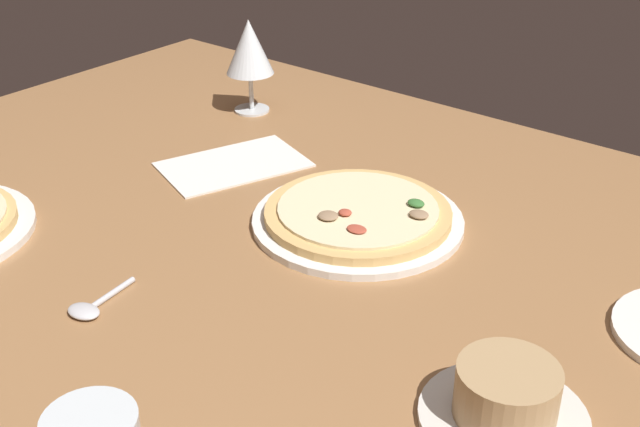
# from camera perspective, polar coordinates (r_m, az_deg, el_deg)

# --- Properties ---
(dining_table) EXTENTS (1.50, 1.10, 0.04)m
(dining_table) POSITION_cam_1_polar(r_m,az_deg,el_deg) (1.04, -2.73, -3.09)
(dining_table) COLOR #996B42
(dining_table) RESTS_ON ground
(pizza_main) EXTENTS (0.28, 0.28, 0.03)m
(pizza_main) POSITION_cam_1_polar(r_m,az_deg,el_deg) (1.07, 2.66, -0.19)
(pizza_main) COLOR white
(pizza_main) RESTS_ON dining_table
(ramekin_on_saucer) EXTENTS (0.16, 0.16, 0.06)m
(ramekin_on_saucer) POSITION_cam_1_polar(r_m,az_deg,el_deg) (0.78, 12.82, -12.55)
(ramekin_on_saucer) COLOR silver
(ramekin_on_saucer) RESTS_ON dining_table
(wine_glass_far) EXTENTS (0.08, 0.08, 0.16)m
(wine_glass_far) POSITION_cam_1_polar(r_m,az_deg,el_deg) (1.42, -4.95, 11.36)
(wine_glass_far) COLOR silver
(wine_glass_far) RESTS_ON dining_table
(paper_menu) EXTENTS (0.20, 0.25, 0.00)m
(paper_menu) POSITION_cam_1_polar(r_m,az_deg,el_deg) (1.25, -6.05, 3.41)
(paper_menu) COLOR white
(paper_menu) RESTS_ON dining_table
(spoon) EXTENTS (0.04, 0.09, 0.01)m
(spoon) POSITION_cam_1_polar(r_m,az_deg,el_deg) (0.94, -15.72, -6.30)
(spoon) COLOR silver
(spoon) RESTS_ON dining_table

